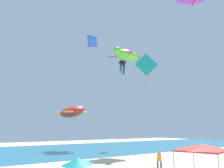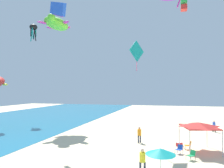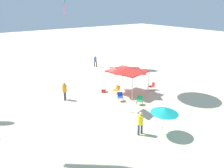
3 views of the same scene
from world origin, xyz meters
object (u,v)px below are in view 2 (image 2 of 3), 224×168
at_px(person_beachcomber, 214,125).
at_px(kite_parafoil_blue, 58,9).
at_px(beach_umbrella, 160,151).
at_px(kite_octopus_black, 33,28).
at_px(kite_diamond_teal, 137,52).
at_px(cooler_box, 179,144).
at_px(folding_chair_right_of_tent, 189,145).
at_px(person_kite_handler, 142,159).
at_px(folding_chair_near_cooler, 179,149).
at_px(person_far_stroller, 139,133).
at_px(folding_chair_left_of_tent, 192,154).
at_px(kite_box_green, 184,4).
at_px(canopy_tent, 199,125).
at_px(kite_turtle_lime, 56,24).

height_order(person_beachcomber, kite_parafoil_blue, kite_parafoil_blue).
relative_size(beach_umbrella, kite_octopus_black, 0.62).
bearing_deg(kite_diamond_teal, cooler_box, 131.41).
relative_size(folding_chair_right_of_tent, person_beachcomber, 0.51).
bearing_deg(folding_chair_right_of_tent, person_kite_handler, -35.97).
height_order(folding_chair_near_cooler, person_far_stroller, person_far_stroller).
bearing_deg(folding_chair_left_of_tent, person_far_stroller, -179.25).
xyz_separation_m(person_beachcomber, kite_box_green, (5.35, 3.56, 19.22)).
relative_size(canopy_tent, beach_umbrella, 1.91).
relative_size(kite_turtle_lime, kite_parafoil_blue, 1.67).
bearing_deg(person_beachcomber, person_far_stroller, 73.70).
bearing_deg(beach_umbrella, canopy_tent, -22.05).
bearing_deg(kite_turtle_lime, kite_box_green, 91.83).
relative_size(kite_diamond_teal, kite_turtle_lime, 0.52).
bearing_deg(kite_octopus_black, folding_chair_right_of_tent, 100.97).
xyz_separation_m(folding_chair_near_cooler, kite_parafoil_blue, (1.29, 13.10, 14.52)).
height_order(folding_chair_left_of_tent, folding_chair_right_of_tent, same).
relative_size(folding_chair_left_of_tent, person_far_stroller, 0.46).
height_order(canopy_tent, folding_chair_left_of_tent, canopy_tent).
relative_size(folding_chair_right_of_tent, kite_diamond_teal, 0.25).
bearing_deg(kite_diamond_teal, kite_turtle_lime, -93.60).
height_order(beach_umbrella, person_beachcomber, beach_umbrella).
xyz_separation_m(folding_chair_near_cooler, kite_turtle_lime, (12.09, 19.16, 16.40)).
xyz_separation_m(folding_chair_right_of_tent, person_kite_handler, (-7.45, 3.60, 0.54)).
height_order(cooler_box, person_far_stroller, person_far_stroller).
xyz_separation_m(kite_box_green, kite_octopus_black, (0.14, 28.74, -1.95)).
bearing_deg(kite_box_green, folding_chair_right_of_tent, 85.12).
bearing_deg(folding_chair_left_of_tent, kite_parafoil_blue, -146.32).
xyz_separation_m(folding_chair_near_cooler, person_kite_handler, (-5.68, 2.67, 0.54)).
height_order(person_kite_handler, kite_parafoil_blue, kite_parafoil_blue).
xyz_separation_m(canopy_tent, beach_umbrella, (-7.97, 3.23, -0.62)).
relative_size(person_far_stroller, kite_box_green, 0.79).
relative_size(folding_chair_left_of_tent, folding_chair_right_of_tent, 1.00).
distance_m(beach_umbrella, cooler_box, 9.88).
bearing_deg(folding_chair_right_of_tent, kite_parafoil_blue, -98.23).
height_order(cooler_box, kite_parafoil_blue, kite_parafoil_blue).
xyz_separation_m(folding_chair_near_cooler, kite_box_green, (17.62, -1.45, 19.69)).
xyz_separation_m(folding_chair_right_of_tent, kite_parafoil_blue, (-0.48, 14.02, 14.52)).
height_order(folding_chair_right_of_tent, person_far_stroller, person_far_stroller).
distance_m(beach_umbrella, person_beachcomber, 20.03).
relative_size(beach_umbrella, kite_parafoil_blue, 0.56).
bearing_deg(kite_parafoil_blue, kite_diamond_teal, 48.36).
distance_m(folding_chair_near_cooler, person_far_stroller, 5.33).
bearing_deg(kite_box_green, cooler_box, 81.69).
bearing_deg(kite_turtle_lime, beach_umbrella, 30.24).
bearing_deg(cooler_box, person_kite_handler, 162.29).
relative_size(canopy_tent, person_beachcomber, 2.52).
relative_size(folding_chair_near_cooler, kite_diamond_teal, 0.25).
bearing_deg(kite_parafoil_blue, person_beachcomber, 74.42).
bearing_deg(person_kite_handler, cooler_box, 69.82).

